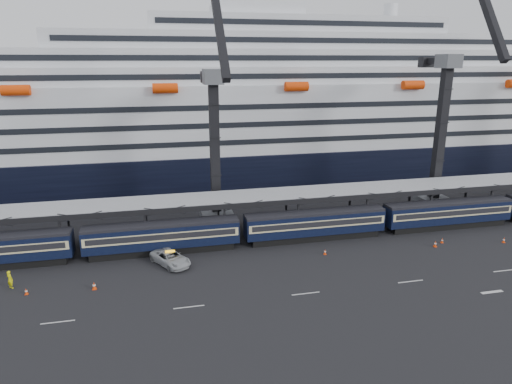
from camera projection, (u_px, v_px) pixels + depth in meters
ground at (407, 264)px, 53.79m from camera, size 260.00×260.00×0.00m
lane_markings at (499, 277)px, 50.63m from camera, size 111.00×4.27×0.02m
train at (338, 221)px, 61.54m from camera, size 133.05×3.00×4.05m
canopy at (359, 190)px, 65.42m from camera, size 130.00×6.25×5.53m
cruise_ship at (288, 115)px, 93.15m from camera, size 214.09×28.84×34.00m
crane_dark_near at (215, 144)px, 63.59m from camera, size 4.50×17.75×35.08m
crane_dark_mid at (443, 127)px, 69.71m from camera, size 4.50×18.24×39.64m
pickup_truck at (170, 258)px, 53.52m from camera, size 5.20×6.30×1.60m
worker at (10, 280)px, 47.92m from camera, size 0.87×0.82×1.99m
traffic_cone_a at (26, 291)px, 46.82m from camera, size 0.35×0.35×0.70m
traffic_cone_b at (94, 286)px, 47.83m from camera, size 0.44×0.44×0.87m
traffic_cone_c at (325, 252)px, 56.44m from camera, size 0.34×0.34×0.68m
traffic_cone_d at (435, 244)px, 58.72m from camera, size 0.41×0.41×0.82m
traffic_cone_e at (442, 240)px, 59.99m from camera, size 0.35×0.35×0.69m
traffic_cone_f at (504, 240)px, 60.07m from camera, size 0.36×0.36×0.72m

